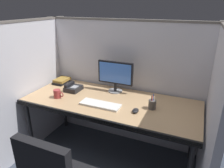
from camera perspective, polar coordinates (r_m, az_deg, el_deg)
cubicle_partition_rear at (r=2.61m, az=3.47°, el=0.23°), size 2.21×0.06×1.57m
cubicle_partition_left at (r=2.69m, az=-21.17°, el=-0.57°), size 0.06×1.41×1.57m
cubicle_partition_right at (r=1.99m, az=25.72°, el=-9.17°), size 0.06×1.41×1.57m
desk at (r=2.26m, az=-0.63°, el=-5.95°), size 1.90×0.80×0.74m
monitor_center at (r=2.41m, az=0.93°, el=2.62°), size 0.43×0.17×0.37m
keyboard_main at (r=2.15m, az=-3.29°, el=-5.72°), size 0.43×0.15×0.02m
computer_mouse at (r=2.03m, az=6.56°, el=-7.38°), size 0.06×0.10×0.04m
pen_cup at (r=2.11m, az=11.13°, el=-5.59°), size 0.08×0.08×0.17m
desk_phone at (r=2.54m, az=-10.79°, el=-1.09°), size 0.17×0.19×0.09m
coffee_mug at (r=2.39m, az=-14.95°, el=-2.63°), size 0.13×0.08×0.09m
book_stack at (r=2.82m, az=-13.85°, el=0.87°), size 0.16×0.22×0.06m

